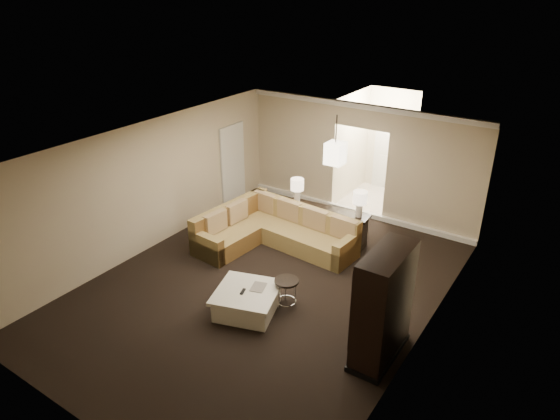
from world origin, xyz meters
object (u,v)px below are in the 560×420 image
Objects in this scene: coffee_table at (247,301)px; console_table at (326,221)px; sectional_sofa at (273,231)px; armoire at (382,308)px; person at (399,167)px; drink_table at (287,287)px.

coffee_table is 0.69× the size of console_table.
sectional_sofa reaches higher than coffee_table.
coffee_table is 0.73× the size of armoire.
armoire is (3.39, -2.00, 0.54)m from sectional_sofa.
person is at bearing 87.65° from coffee_table.
console_table is 3.29m from person.
sectional_sofa is 2.46m from coffee_table.
console_table is at bearing 51.89° from sectional_sofa.
sectional_sofa is 1.24m from console_table.
drink_table is (1.48, -1.73, 0.05)m from sectional_sofa.
sectional_sofa is 3.97m from armoire.
coffee_table is at bearing 91.96° from person.
drink_table reaches higher than coffee_table.
console_table is 1.17× the size of person.
sectional_sofa is 2.27m from drink_table.
coffee_table is at bearing -61.62° from sectional_sofa.
coffee_table is at bearing -133.05° from drink_table.
coffee_table is 0.74m from drink_table.
console_table is at bearing 87.07° from person.
console_table is at bearing 103.71° from drink_table.
console_table is at bearing 131.32° from armoire.
drink_table is at bearing -44.68° from sectional_sofa.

